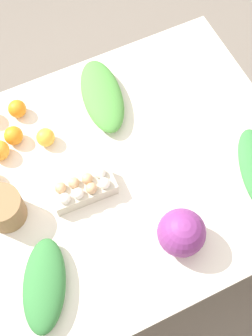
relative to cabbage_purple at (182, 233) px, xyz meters
The scene contains 10 objects.
ground_plane 0.86m from the cabbage_purple, 80.93° to the right, with size 8.00×8.00×0.00m, color #70665B.
dining_table 0.37m from the cabbage_purple, 80.93° to the right, with size 1.28×1.07×0.72m.
cabbage_purple is the anchor object (origin of this frame).
egg_carton 0.38m from the cabbage_purple, 52.99° to the right, with size 0.24×0.11×0.09m.
paper_bag 0.62m from the cabbage_purple, 34.31° to the right, with size 0.14×0.14×0.12m, color olive.
greens_bunch_scallion 0.64m from the cabbage_purple, 89.64° to the right, with size 0.35×0.16×0.08m, color #4C933D.
greens_bunch_beet_tops 0.48m from the cabbage_purple, ahead, with size 0.32×0.14×0.08m, color #337538.
orange_0 0.73m from the cabbage_purple, 58.48° to the right, with size 0.07×0.07×0.07m, color orange.
orange_3 0.63m from the cabbage_purple, 64.05° to the right, with size 0.07×0.07×0.07m, color #F9A833.
orange_6 0.80m from the cabbage_purple, 65.81° to the right, with size 0.07×0.07×0.07m, color orange.
Camera 1 is at (0.32, 0.67, 2.30)m, focal length 50.00 mm.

